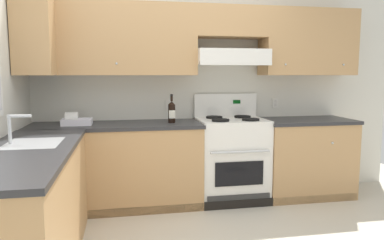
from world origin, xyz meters
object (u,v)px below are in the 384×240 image
wine_bottle (172,111)px  paper_towel_roll (72,118)px  stove (231,158)px  bowl (77,123)px

wine_bottle → paper_towel_roll: size_ratio=2.31×
stove → wine_bottle: 0.88m
stove → bowl: size_ratio=3.99×
stove → paper_towel_roll: (-1.74, 0.10, 0.49)m
wine_bottle → bowl: 0.99m
stove → wine_bottle: size_ratio=3.88×
wine_bottle → bowl: size_ratio=1.03×
stove → paper_towel_roll: stove is taller
bowl → stove: bearing=1.0°
stove → wine_bottle: bearing=-177.3°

